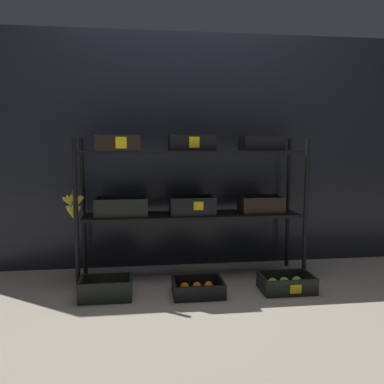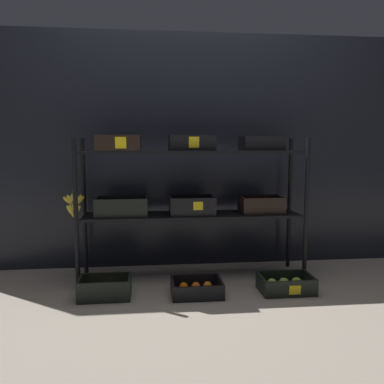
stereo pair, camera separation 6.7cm
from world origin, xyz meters
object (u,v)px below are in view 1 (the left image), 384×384
(crate_ground_tangerine, at_px, (198,289))
(crate_ground_apple_green, at_px, (286,284))
(crate_ground_apple_gold, at_px, (106,291))
(display_rack, at_px, (189,184))

(crate_ground_tangerine, height_order, crate_ground_apple_green, crate_ground_apple_green)
(crate_ground_apple_gold, distance_m, crate_ground_apple_green, 1.22)
(crate_ground_apple_green, bearing_deg, crate_ground_tangerine, 179.29)
(crate_ground_apple_gold, height_order, crate_ground_tangerine, crate_ground_apple_gold)
(display_rack, xyz_separation_m, crate_ground_apple_gold, (-0.59, -0.35, -0.66))
(display_rack, distance_m, crate_ground_tangerine, 0.77)
(crate_ground_apple_gold, relative_size, crate_ground_tangerine, 1.00)
(display_rack, height_order, crate_ground_apple_green, display_rack)
(crate_ground_apple_gold, bearing_deg, display_rack, 30.58)
(crate_ground_apple_green, bearing_deg, display_rack, 149.38)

